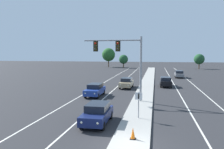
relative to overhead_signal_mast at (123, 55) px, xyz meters
name	(u,v)px	position (x,y,z in m)	size (l,w,h in m)	color
ground_plane	(129,148)	(2.21, -12.80, -5.28)	(260.00, 260.00, 0.00)	#28282B
median_island	(144,94)	(2.21, 5.20, -5.20)	(2.40, 110.00, 0.15)	#9E9B93
lane_stripe_oncoming_center	(118,86)	(-2.49, 12.20, -5.27)	(0.14, 100.00, 0.01)	silver
lane_stripe_receding_center	(176,87)	(6.91, 12.20, -5.27)	(0.14, 100.00, 0.01)	silver
edge_stripe_left	(99,85)	(-5.79, 12.20, -5.27)	(0.14, 100.00, 0.01)	silver
edge_stripe_right	(197,88)	(10.21, 12.20, -5.27)	(0.14, 100.00, 0.01)	silver
overhead_signal_mast	(123,55)	(0.00, 0.00, 0.00)	(6.60, 0.44, 7.20)	gray
median_sign_post	(139,101)	(2.33, -6.96, -3.69)	(0.60, 0.10, 2.20)	gray
car_oncoming_navy	(97,113)	(-0.79, -8.54, -4.46)	(1.84, 4.48, 1.58)	#141E4C
car_oncoming_blue	(95,90)	(-3.95, 2.60, -4.46)	(1.87, 4.49, 1.58)	navy
car_oncoming_tan	(126,83)	(-0.84, 10.29, -4.46)	(1.88, 4.49, 1.58)	tan
car_receding_black	(166,82)	(5.33, 12.96, -4.46)	(1.85, 4.48, 1.58)	black
car_receding_grey	(179,74)	(8.86, 27.51, -4.46)	(1.88, 4.49, 1.58)	slate
traffic_cone_median_nose	(133,133)	(2.34, -11.72, -4.77)	(0.36, 0.36, 0.74)	black
tree_far_left_a	(109,55)	(-14.41, 62.13, -0.46)	(5.10, 5.10, 7.38)	#4C3823
tree_far_right_c	(199,59)	(18.39, 58.05, -1.91)	(3.57, 3.57, 5.17)	#4C3823
tree_far_left_c	(123,59)	(-8.04, 58.59, -2.11)	(3.36, 3.36, 4.86)	#4C3823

